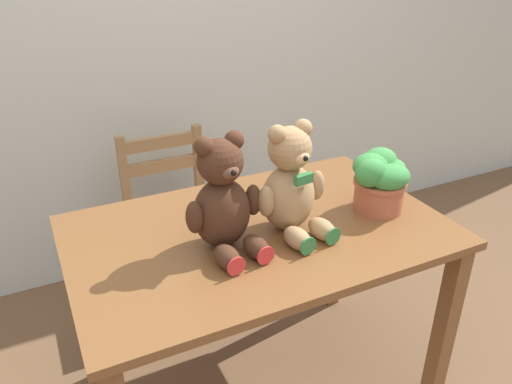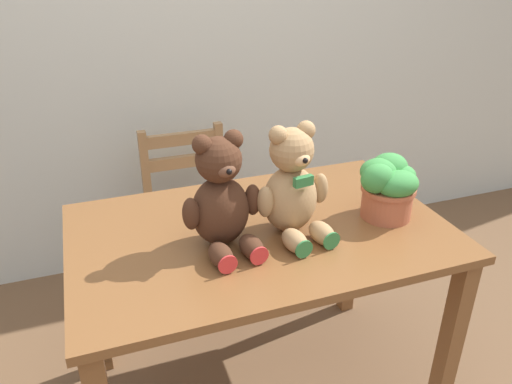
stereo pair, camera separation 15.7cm
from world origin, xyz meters
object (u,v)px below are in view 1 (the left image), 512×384
Objects in this scene: wooden_chair_behind at (175,219)px; teddy_bear_left at (223,201)px; potted_plant at (379,179)px; teddy_bear_right at (291,186)px.

teddy_bear_left is (-0.07, -0.82, 0.50)m from wooden_chair_behind.
teddy_bear_left reaches higher than potted_plant.
potted_plant is at bearing 171.74° from teddy_bear_left.
wooden_chair_behind is at bearing 121.74° from potted_plant.
teddy_bear_left is 0.24m from teddy_bear_right.
wooden_chair_behind is 2.23× the size of teddy_bear_left.
teddy_bear_left is at bearing -7.91° from teddy_bear_right.
teddy_bear_left is 1.70× the size of potted_plant.
teddy_bear_left is at bearing 178.28° from potted_plant.
teddy_bear_left is 1.00× the size of teddy_bear_right.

